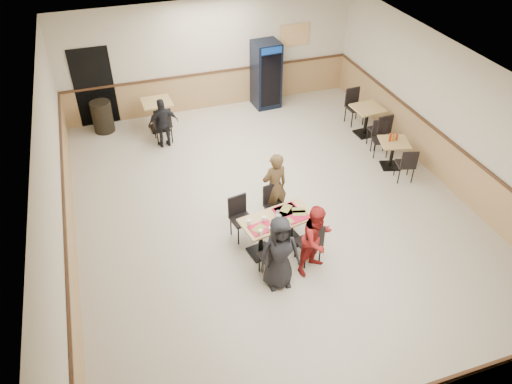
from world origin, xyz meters
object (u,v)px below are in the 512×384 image
object	(u,v)px
diner_woman_right	(317,239)
side_table_near	(393,150)
diner_woman_left	(279,253)
diner_man_opposite	(275,187)
side_table_far	(367,117)
lone_diner	(163,123)
back_table	(158,111)
main_table	(276,228)
trash_bin	(102,117)
pepsi_cooler	(266,75)

from	to	relation	value
diner_woman_right	side_table_near	distance (m)	3.92
diner_woman_left	diner_man_opposite	bearing A→B (deg)	74.93
side_table_near	side_table_far	world-z (taller)	side_table_far
diner_woman_left	lone_diner	size ratio (longest dim) A/B	1.14
diner_woman_left	diner_man_opposite	size ratio (longest dim) A/B	0.96
diner_woman_right	lone_diner	size ratio (longest dim) A/B	1.10
back_table	diner_man_opposite	bearing A→B (deg)	-69.82
side_table_near	back_table	bearing A→B (deg)	144.04
main_table	trash_bin	xyz separation A→B (m)	(-2.71, 5.59, -0.06)
diner_woman_left	side_table_far	bearing A→B (deg)	48.99
diner_woman_left	diner_woman_right	world-z (taller)	diner_woman_left
main_table	diner_woman_left	xyz separation A→B (m)	(-0.28, -0.87, 0.25)
lone_diner	side_table_far	world-z (taller)	lone_diner
side_table_far	diner_woman_right	bearing A→B (deg)	-128.64
diner_woman_left	side_table_near	xyz separation A→B (m)	(3.79, 2.60, -0.27)
back_table	side_table_far	bearing A→B (deg)	-21.62
diner_man_opposite	trash_bin	world-z (taller)	diner_man_opposite
diner_woman_right	side_table_far	size ratio (longest dim) A/B	1.82
main_table	lone_diner	xyz separation A→B (m)	(-1.32, 4.34, 0.16)
main_table	pepsi_cooler	size ratio (longest dim) A/B	0.78
diner_man_opposite	lone_diner	distance (m)	3.82
side_table_far	pepsi_cooler	bearing A→B (deg)	128.44
side_table_far	side_table_near	bearing A→B (deg)	-95.83
side_table_near	lone_diner	bearing A→B (deg)	151.61
diner_man_opposite	lone_diner	size ratio (longest dim) A/B	1.19
diner_woman_right	diner_woman_left	bearing A→B (deg)	167.20
back_table	pepsi_cooler	distance (m)	3.16
diner_woman_left	pepsi_cooler	xyz separation A→B (m)	(2.07, 6.51, 0.20)
diner_woman_right	lone_diner	xyz separation A→B (m)	(-1.80, 5.08, -0.06)
side_table_far	trash_bin	size ratio (longest dim) A/B	0.93
main_table	back_table	bearing A→B (deg)	94.04
lone_diner	trash_bin	distance (m)	1.88
trash_bin	diner_woman_left	bearing A→B (deg)	-69.40
main_table	lone_diner	distance (m)	4.54
diner_woman_left	pepsi_cooler	bearing A→B (deg)	75.06
side_table_far	pepsi_cooler	world-z (taller)	pepsi_cooler
side_table_near	trash_bin	world-z (taller)	trash_bin
diner_woman_left	lone_diner	xyz separation A→B (m)	(-1.04, 5.22, -0.09)
back_table	diner_woman_left	bearing A→B (deg)	-80.31
main_table	side_table_near	size ratio (longest dim) A/B	1.83
pepsi_cooler	diner_woman_right	bearing A→B (deg)	-105.22
side_table_near	pepsi_cooler	size ratio (longest dim) A/B	0.42
side_table_far	trash_bin	bearing A→B (deg)	159.94
diner_woman_left	side_table_near	world-z (taller)	diner_woman_left
trash_bin	back_table	bearing A→B (deg)	-14.18
side_table_near	pepsi_cooler	xyz separation A→B (m)	(-1.73, 3.90, 0.47)
diner_woman_left	diner_woman_right	xyz separation A→B (m)	(0.75, 0.13, -0.03)
lone_diner	back_table	size ratio (longest dim) A/B	1.61
side_table_far	pepsi_cooler	distance (m)	3.06
trash_bin	diner_man_opposite	bearing A→B (deg)	-57.62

